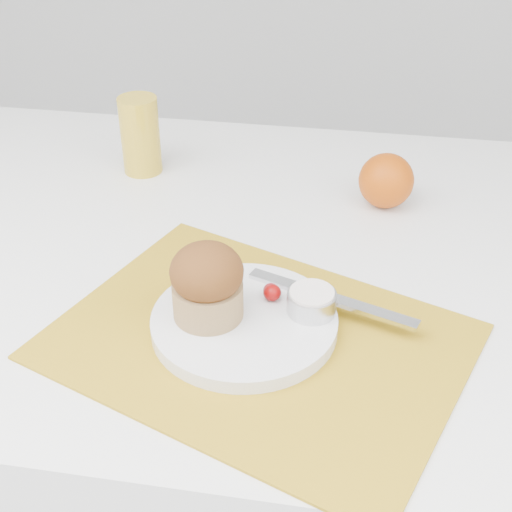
% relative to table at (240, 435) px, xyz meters
% --- Properties ---
extents(table, '(1.20, 0.80, 0.75)m').
position_rel_table_xyz_m(table, '(0.00, 0.00, 0.00)').
color(table, white).
rests_on(table, ground).
extents(placemat, '(0.53, 0.46, 0.00)m').
position_rel_table_xyz_m(placemat, '(0.06, -0.19, 0.38)').
color(placemat, '#B48919').
rests_on(placemat, table).
extents(plate, '(0.25, 0.25, 0.02)m').
position_rel_table_xyz_m(plate, '(0.04, -0.18, 0.39)').
color(plate, white).
rests_on(plate, placemat).
extents(ramekin, '(0.06, 0.06, 0.02)m').
position_rel_table_xyz_m(ramekin, '(0.12, -0.15, 0.41)').
color(ramekin, '#BABABE').
rests_on(ramekin, plate).
extents(cream, '(0.07, 0.07, 0.01)m').
position_rel_table_xyz_m(cream, '(0.12, -0.15, 0.42)').
color(cream, white).
rests_on(cream, ramekin).
extents(raspberry_near, '(0.02, 0.02, 0.02)m').
position_rel_table_xyz_m(raspberry_near, '(0.07, -0.13, 0.40)').
color(raspberry_near, '#580209').
rests_on(raspberry_near, plate).
extents(raspberry_far, '(0.02, 0.02, 0.02)m').
position_rel_table_xyz_m(raspberry_far, '(0.07, -0.14, 0.41)').
color(raspberry_far, '#5D0302').
rests_on(raspberry_far, plate).
extents(butter_knife, '(0.20, 0.09, 0.01)m').
position_rel_table_xyz_m(butter_knife, '(0.14, -0.13, 0.40)').
color(butter_knife, silver).
rests_on(butter_knife, plate).
extents(orange, '(0.08, 0.08, 0.08)m').
position_rel_table_xyz_m(orange, '(0.19, 0.14, 0.42)').
color(orange, '#BF4A06').
rests_on(orange, table).
extents(juice_glass, '(0.06, 0.06, 0.12)m').
position_rel_table_xyz_m(juice_glass, '(-0.19, 0.19, 0.44)').
color(juice_glass, gold).
rests_on(juice_glass, table).
extents(muffin, '(0.10, 0.10, 0.09)m').
position_rel_table_xyz_m(muffin, '(0.00, -0.18, 0.44)').
color(muffin, '#A98452').
rests_on(muffin, plate).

